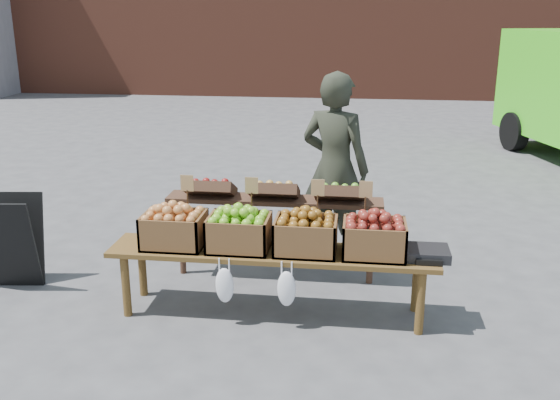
% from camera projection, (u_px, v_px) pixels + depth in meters
% --- Properties ---
extents(ground, '(80.00, 80.00, 0.00)m').
position_uv_depth(ground, '(310.00, 295.00, 5.62)').
color(ground, '#4A4A4C').
extents(vendor, '(0.81, 0.67, 1.91)m').
position_uv_depth(vendor, '(335.00, 169.00, 6.16)').
color(vendor, '#262A1F').
rests_on(vendor, ground).
extents(chalkboard_sign, '(0.61, 0.38, 0.87)m').
position_uv_depth(chalkboard_sign, '(8.00, 241.00, 5.70)').
color(chalkboard_sign, black).
rests_on(chalkboard_sign, ground).
extents(back_table, '(2.10, 0.44, 1.04)m').
position_uv_depth(back_table, '(274.00, 227.00, 5.83)').
color(back_table, '#3E271A').
rests_on(back_table, ground).
extents(display_bench, '(2.70, 0.56, 0.57)m').
position_uv_depth(display_bench, '(272.00, 282.00, 5.21)').
color(display_bench, '#543B19').
rests_on(display_bench, ground).
extents(crate_golden_apples, '(0.50, 0.40, 0.28)m').
position_uv_depth(crate_golden_apples, '(174.00, 230.00, 5.18)').
color(crate_golden_apples, '#BB933C').
rests_on(crate_golden_apples, display_bench).
extents(crate_russet_pears, '(0.50, 0.40, 0.28)m').
position_uv_depth(crate_russet_pears, '(239.00, 233.00, 5.12)').
color(crate_russet_pears, '#569E14').
rests_on(crate_russet_pears, display_bench).
extents(crate_red_apples, '(0.50, 0.40, 0.28)m').
position_uv_depth(crate_red_apples, '(306.00, 236.00, 5.05)').
color(crate_red_apples, brown).
rests_on(crate_red_apples, display_bench).
extents(crate_green_apples, '(0.50, 0.40, 0.28)m').
position_uv_depth(crate_green_apples, '(374.00, 239.00, 4.98)').
color(crate_green_apples, maroon).
rests_on(crate_green_apples, display_bench).
extents(weighing_scale, '(0.34, 0.30, 0.08)m').
position_uv_depth(weighing_scale, '(427.00, 253.00, 4.96)').
color(weighing_scale, black).
rests_on(weighing_scale, display_bench).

